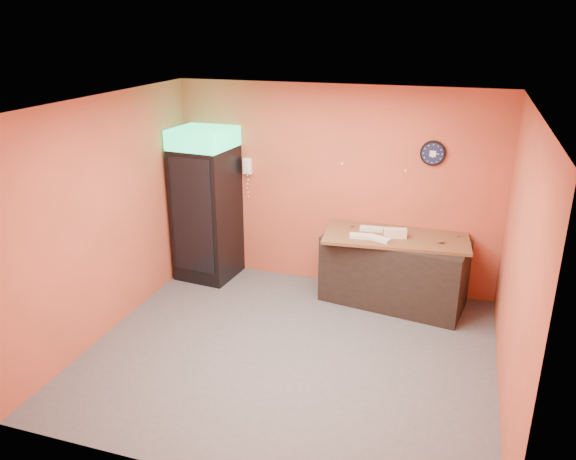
% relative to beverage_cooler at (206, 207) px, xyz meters
% --- Properties ---
extents(floor, '(4.50, 4.50, 0.00)m').
position_rel_beverage_cooler_xyz_m(floor, '(1.77, -1.60, -1.07)').
color(floor, '#47474C').
rests_on(floor, ground).
extents(back_wall, '(4.50, 0.02, 2.80)m').
position_rel_beverage_cooler_xyz_m(back_wall, '(1.77, 0.40, 0.33)').
color(back_wall, '#CE533A').
rests_on(back_wall, floor).
extents(left_wall, '(0.02, 4.00, 2.80)m').
position_rel_beverage_cooler_xyz_m(left_wall, '(-0.48, -1.60, 0.33)').
color(left_wall, '#CE533A').
rests_on(left_wall, floor).
extents(right_wall, '(0.02, 4.00, 2.80)m').
position_rel_beverage_cooler_xyz_m(right_wall, '(4.02, -1.60, 0.33)').
color(right_wall, '#CE533A').
rests_on(right_wall, floor).
extents(ceiling, '(4.50, 4.00, 0.02)m').
position_rel_beverage_cooler_xyz_m(ceiling, '(1.77, -1.60, 1.73)').
color(ceiling, white).
rests_on(ceiling, back_wall).
extents(beverage_cooler, '(0.84, 0.85, 2.19)m').
position_rel_beverage_cooler_xyz_m(beverage_cooler, '(0.00, 0.00, 0.00)').
color(beverage_cooler, black).
rests_on(beverage_cooler, floor).
extents(prep_counter, '(1.93, 1.08, 0.91)m').
position_rel_beverage_cooler_xyz_m(prep_counter, '(2.70, -0.01, -0.61)').
color(prep_counter, black).
rests_on(prep_counter, floor).
extents(wall_clock, '(0.32, 0.06, 0.32)m').
position_rel_beverage_cooler_xyz_m(wall_clock, '(3.05, 0.37, 0.91)').
color(wall_clock, black).
rests_on(wall_clock, back_wall).
extents(wall_phone, '(0.12, 0.11, 0.23)m').
position_rel_beverage_cooler_xyz_m(wall_phone, '(0.52, 0.35, 0.56)').
color(wall_phone, white).
rests_on(wall_phone, back_wall).
extents(butcher_paper, '(1.90, 0.99, 0.04)m').
position_rel_beverage_cooler_xyz_m(butcher_paper, '(2.70, -0.01, -0.14)').
color(butcher_paper, brown).
rests_on(butcher_paper, prep_counter).
extents(sub_roll_stack, '(0.30, 0.15, 0.12)m').
position_rel_beverage_cooler_xyz_m(sub_roll_stack, '(2.70, -0.07, -0.06)').
color(sub_roll_stack, beige).
rests_on(sub_roll_stack, butcher_paper).
extents(wrapped_sandwich_left, '(0.33, 0.16, 0.04)m').
position_rel_beverage_cooler_xyz_m(wrapped_sandwich_left, '(2.29, -0.21, -0.09)').
color(wrapped_sandwich_left, silver).
rests_on(wrapped_sandwich_left, butcher_paper).
extents(wrapped_sandwich_mid, '(0.32, 0.21, 0.04)m').
position_rel_beverage_cooler_xyz_m(wrapped_sandwich_mid, '(2.51, -0.24, -0.10)').
color(wrapped_sandwich_mid, silver).
rests_on(wrapped_sandwich_mid, butcher_paper).
extents(wrapped_sandwich_right, '(0.32, 0.14, 0.04)m').
position_rel_beverage_cooler_xyz_m(wrapped_sandwich_right, '(2.37, 0.09, -0.10)').
color(wrapped_sandwich_right, silver).
rests_on(wrapped_sandwich_right, butcher_paper).
extents(kitchen_tool, '(0.05, 0.05, 0.05)m').
position_rel_beverage_cooler_xyz_m(kitchen_tool, '(2.71, 0.07, -0.09)').
color(kitchen_tool, silver).
rests_on(kitchen_tool, butcher_paper).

